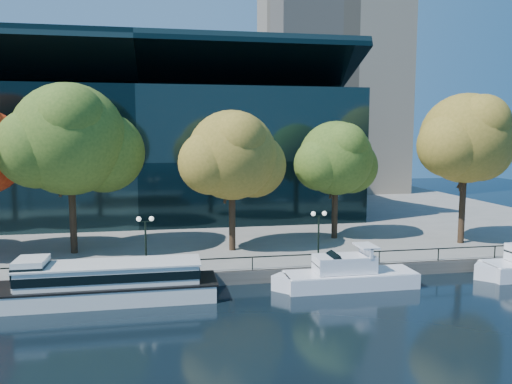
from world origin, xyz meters
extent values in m
plane|color=black|center=(0.00, 0.00, 0.00)|extent=(160.00, 160.00, 0.00)
cube|color=slate|center=(0.00, 36.50, 0.50)|extent=(90.00, 67.00, 1.00)
cube|color=#47443F|center=(0.00, 3.05, 0.50)|extent=(90.00, 0.25, 1.00)
cube|color=black|center=(0.00, 3.25, 1.95)|extent=(88.20, 0.08, 0.08)
cube|color=black|center=(0.00, 3.25, 1.45)|extent=(0.07, 0.07, 0.90)
cube|color=black|center=(-4.00, 32.00, 8.00)|extent=(50.00, 24.00, 16.00)
cube|color=black|center=(-4.00, 28.00, 17.50)|extent=(50.00, 17.14, 7.86)
cube|color=gray|center=(28.00, 55.00, 32.50)|extent=(22.00, 22.00, 65.00)
cube|color=silver|center=(-5.39, 1.03, 0.58)|extent=(14.64, 3.56, 1.15)
cube|color=black|center=(-5.39, 1.03, 1.17)|extent=(14.94, 3.63, 0.13)
cube|color=silver|center=(-4.87, 1.03, 1.83)|extent=(11.42, 2.92, 1.26)
cube|color=black|center=(-4.87, 1.03, 1.88)|extent=(11.57, 2.99, 0.58)
cube|color=silver|center=(-4.87, 1.03, 2.51)|extent=(11.71, 3.06, 0.10)
cube|color=silver|center=(-9.78, 1.03, 2.14)|extent=(1.88, 2.49, 1.88)
cube|color=black|center=(-9.78, 1.03, 2.35)|extent=(1.94, 2.56, 0.73)
cube|color=white|center=(11.77, 0.94, 0.54)|extent=(9.52, 2.72, 1.09)
cube|color=white|center=(7.01, 0.94, 0.54)|extent=(2.08, 2.08, 1.09)
cube|color=white|center=(11.77, 0.94, 1.11)|extent=(9.33, 2.67, 0.07)
cube|color=white|center=(11.29, 0.94, 1.77)|extent=(4.28, 2.04, 1.18)
cube|color=black|center=(10.06, 0.94, 1.86)|extent=(1.88, 1.96, 1.49)
cube|color=white|center=(12.91, 0.94, 2.63)|extent=(0.23, 2.12, 0.73)
cube|color=white|center=(12.91, 0.94, 2.99)|extent=(1.27, 2.12, 0.14)
cube|color=white|center=(22.73, 0.79, 0.59)|extent=(2.17, 2.17, 1.18)
cylinder|color=black|center=(-8.89, 11.11, 4.82)|extent=(0.56, 0.56, 7.64)
cylinder|color=black|center=(-8.39, 11.31, 7.82)|extent=(1.21, 1.83, 3.82)
cylinder|color=black|center=(-9.29, 10.81, 7.55)|extent=(1.11, 1.26, 3.42)
sphere|color=#3B581B|center=(-8.89, 11.11, 10.55)|extent=(9.23, 9.23, 9.23)
sphere|color=#3B581B|center=(-6.35, 12.49, 9.40)|extent=(6.93, 6.93, 6.93)
sphere|color=#3B581B|center=(-11.20, 10.18, 9.86)|extent=(6.46, 6.46, 6.46)
sphere|color=#3B581B|center=(-8.43, 9.26, 12.17)|extent=(5.54, 5.54, 5.54)
cylinder|color=black|center=(4.38, 9.76, 4.28)|extent=(0.56, 0.56, 6.56)
cylinder|color=black|center=(4.88, 9.96, 6.86)|extent=(1.09, 1.62, 3.29)
cylinder|color=black|center=(3.98, 9.46, 6.62)|extent=(1.00, 1.12, 2.94)
sphere|color=olive|center=(4.38, 9.76, 9.20)|extent=(7.61, 7.61, 7.61)
sphere|color=olive|center=(6.48, 10.91, 8.25)|extent=(5.71, 5.71, 5.71)
sphere|color=olive|center=(2.48, 9.00, 8.63)|extent=(5.33, 5.33, 5.33)
sphere|color=olive|center=(4.76, 8.24, 10.53)|extent=(4.57, 4.57, 4.57)
cylinder|color=black|center=(14.71, 12.88, 4.08)|extent=(0.56, 0.56, 6.15)
cylinder|color=black|center=(15.21, 13.08, 6.49)|extent=(1.04, 1.54, 3.10)
cylinder|color=black|center=(14.31, 12.58, 6.27)|extent=(0.96, 1.08, 2.77)
sphere|color=#3B581B|center=(14.71, 12.88, 8.69)|extent=(7.00, 7.00, 7.00)
sphere|color=#3B581B|center=(16.64, 13.93, 7.81)|extent=(5.25, 5.25, 5.25)
sphere|color=#3B581B|center=(12.96, 12.17, 8.16)|extent=(4.90, 4.90, 4.90)
sphere|color=#3B581B|center=(15.06, 11.47, 9.91)|extent=(4.20, 4.20, 4.20)
cylinder|color=black|center=(25.47, 8.75, 4.83)|extent=(0.56, 0.56, 7.67)
cylinder|color=black|center=(25.97, 8.95, 7.84)|extent=(1.21, 1.84, 3.83)
cylinder|color=black|center=(25.07, 8.45, 7.57)|extent=(1.11, 1.26, 3.43)
sphere|color=olive|center=(25.47, 8.75, 10.58)|extent=(8.07, 8.07, 8.07)
sphere|color=olive|center=(27.69, 9.96, 9.57)|extent=(6.05, 6.05, 6.05)
sphere|color=olive|center=(23.45, 7.94, 9.98)|extent=(5.65, 5.65, 5.65)
sphere|color=olive|center=(25.88, 7.13, 11.99)|extent=(4.84, 4.84, 4.84)
cylinder|color=black|center=(-2.72, 4.50, 2.80)|extent=(0.14, 0.14, 3.60)
cube|color=black|center=(-2.72, 4.50, 4.65)|extent=(0.90, 0.06, 0.06)
sphere|color=white|center=(-3.17, 4.50, 4.85)|extent=(0.36, 0.36, 0.36)
sphere|color=white|center=(-2.27, 4.50, 4.85)|extent=(0.36, 0.36, 0.36)
cylinder|color=black|center=(10.47, 4.50, 2.80)|extent=(0.14, 0.14, 3.60)
cube|color=black|center=(10.47, 4.50, 4.65)|extent=(0.90, 0.06, 0.06)
sphere|color=white|center=(10.02, 4.50, 4.85)|extent=(0.36, 0.36, 0.36)
sphere|color=white|center=(10.92, 4.50, 4.85)|extent=(0.36, 0.36, 0.36)
camera|label=1|loc=(-1.23, -32.18, 11.09)|focal=35.00mm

